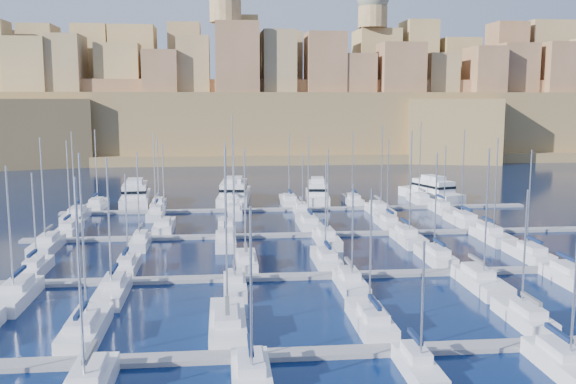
{
  "coord_description": "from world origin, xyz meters",
  "views": [
    {
      "loc": [
        -13.64,
        -81.31,
        19.9
      ],
      "look_at": [
        -4.67,
        6.0,
        7.16
      ],
      "focal_mm": 40.0,
      "sensor_mm": 36.0,
      "label": 1
    }
  ],
  "objects": [
    {
      "name": "sailboat_39",
      "position": [
        -1.15,
        37.93,
        0.75
      ],
      "size": [
        3.03,
        10.12,
        13.61
      ],
      "color": "silver",
      "rests_on": "ground"
    },
    {
      "name": "pontoon_mid_near",
      "position": [
        0.0,
        -12.0,
        0.2
      ],
      "size": [
        84.0,
        2.0,
        0.4
      ],
      "primitive_type": "cube",
      "color": "slate",
      "rests_on": "ground"
    },
    {
      "name": "sailboat_42",
      "position": [
        -37.86,
        26.01,
        0.76
      ],
      "size": [
        3.07,
        10.23,
        15.01
      ],
      "color": "silver",
      "rests_on": "ground"
    },
    {
      "name": "pontoon_far",
      "position": [
        0.0,
        32.0,
        0.2
      ],
      "size": [
        84.0,
        2.0,
        0.4
      ],
      "primitive_type": "cube",
      "color": "slate",
      "rests_on": "ground"
    },
    {
      "name": "sailboat_28",
      "position": [
        12.0,
        15.19,
        0.74
      ],
      "size": [
        2.58,
        8.59,
        14.04
      ],
      "color": "silver",
      "rests_on": "ground"
    },
    {
      "name": "sailboat_9",
      "position": [
        0.24,
        -38.53,
        0.7
      ],
      "size": [
        2.18,
        7.25,
        10.44
      ],
      "color": "silver",
      "rests_on": "ground"
    },
    {
      "name": "sailboat_13",
      "position": [
        -24.82,
        -7.21,
        0.71
      ],
      "size": [
        2.34,
        7.79,
        11.68
      ],
      "color": "silver",
      "rests_on": "ground"
    },
    {
      "name": "sailboat_16",
      "position": [
        12.34,
        -6.55,
        0.74
      ],
      "size": [
        2.74,
        9.13,
        13.71
      ],
      "color": "silver",
      "rests_on": "ground"
    },
    {
      "name": "motor_yacht_b",
      "position": [
        -11.46,
        42.44,
        1.73
      ],
      "size": [
        7.11,
        19.01,
        5.25
      ],
      "color": "silver",
      "rests_on": "ground"
    },
    {
      "name": "sailboat_17",
      "position": [
        24.4,
        -6.44,
        0.75
      ],
      "size": [
        2.81,
        9.36,
        14.01
      ],
      "color": "silver",
      "rests_on": "ground"
    },
    {
      "name": "sailboat_21",
      "position": [
        -0.41,
        -17.08,
        0.72
      ],
      "size": [
        2.51,
        8.37,
        11.64
      ],
      "color": "silver",
      "rests_on": "ground"
    },
    {
      "name": "sailboat_14",
      "position": [
        -11.07,
        -6.75,
        0.75
      ],
      "size": [
        2.62,
        8.72,
        14.58
      ],
      "color": "silver",
      "rests_on": "ground"
    },
    {
      "name": "sailboat_29",
      "position": [
        24.5,
        16.1,
        0.77
      ],
      "size": [
        3.14,
        10.46,
        15.4
      ],
      "color": "silver",
      "rests_on": "ground"
    },
    {
      "name": "sailboat_25",
      "position": [
        -22.59,
        15.61,
        0.74
      ],
      "size": [
        2.83,
        9.45,
        13.53
      ],
      "color": "silver",
      "rests_on": "ground"
    },
    {
      "name": "sailboat_20",
      "position": [
        -12.55,
        -16.77,
        0.72
      ],
      "size": [
        2.32,
        7.74,
        12.27
      ],
      "color": "silver",
      "rests_on": "ground"
    },
    {
      "name": "ground",
      "position": [
        0.0,
        0.0,
        0.0
      ],
      "size": [
        600.0,
        600.0,
        0.0
      ],
      "primitive_type": "plane",
      "color": "black",
      "rests_on": "ground"
    },
    {
      "name": "sailboat_22",
      "position": [
        13.45,
        -17.94,
        0.76
      ],
      "size": [
        3.03,
        10.12,
        15.24
      ],
      "color": "silver",
      "rests_on": "ground"
    },
    {
      "name": "sailboat_2",
      "position": [
        -13.41,
        -27.98,
        0.77
      ],
      "size": [
        3.09,
        10.28,
        16.17
      ],
      "color": "silver",
      "rests_on": "ground"
    },
    {
      "name": "sailboat_43",
      "position": [
        -24.92,
        26.82,
        0.75
      ],
      "size": [
        2.57,
        8.58,
        14.78
      ],
      "color": "silver",
      "rests_on": "ground"
    },
    {
      "name": "sailboat_1",
      "position": [
        -25.34,
        -28.1,
        0.77
      ],
      "size": [
        3.01,
        10.05,
        15.83
      ],
      "color": "silver",
      "rests_on": "ground"
    },
    {
      "name": "sailboat_10",
      "position": [
        10.96,
        -39.34,
        0.73
      ],
      "size": [
        2.67,
        8.9,
        13.19
      ],
      "color": "silver",
      "rests_on": "ground"
    },
    {
      "name": "sailboat_12",
      "position": [
        -35.15,
        -7.25,
        0.72
      ],
      "size": [
        2.31,
        7.69,
        11.96
      ],
      "color": "silver",
      "rests_on": "ground"
    },
    {
      "name": "sailboat_18",
      "position": [
        -34.11,
        -17.85,
        0.75
      ],
      "size": [
        2.98,
        9.94,
        13.93
      ],
      "color": "silver",
      "rests_on": "ground"
    },
    {
      "name": "pontoon_mid_far",
      "position": [
        0.0,
        10.0,
        0.2
      ],
      "size": [
        84.0,
        2.0,
        0.4
      ],
      "primitive_type": "cube",
      "color": "slate",
      "rests_on": "ground"
    },
    {
      "name": "sailboat_47",
      "position": [
        24.93,
        26.74,
        0.72
      ],
      "size": [
        2.62,
        8.73,
        12.17
      ],
      "color": "silver",
      "rests_on": "ground"
    },
    {
      "name": "sailboat_40",
      "position": [
        10.97,
        37.58,
        0.75
      ],
      "size": [
        2.82,
        9.4,
        14.12
      ],
      "color": "silver",
      "rests_on": "ground"
    },
    {
      "name": "sailboat_23",
      "position": [
        23.76,
        -17.6,
        0.76
      ],
      "size": [
        2.83,
        9.44,
        15.17
      ],
      "color": "silver",
      "rests_on": "ground"
    },
    {
      "name": "sailboat_26",
      "position": [
        -13.17,
        15.16,
        0.74
      ],
      "size": [
        2.56,
        8.53,
        13.81
      ],
      "color": "silver",
      "rests_on": "ground"
    },
    {
      "name": "sailboat_3",
      "position": [
        -0.91,
        -28.42,
        0.73
      ],
      "size": [
        2.82,
        9.38,
        12.59
      ],
      "color": "silver",
      "rests_on": "ground"
    },
    {
      "name": "sailboat_8",
      "position": [
        -11.87,
        -39.42,
        0.74
      ],
      "size": [
        2.72,
        9.07,
        13.26
      ],
      "color": "silver",
      "rests_on": "ground"
    },
    {
      "name": "pontoon_near",
      "position": [
        0.0,
        -34.0,
        0.2
      ],
      "size": [
        84.0,
        2.0,
        0.4
      ],
      "primitive_type": "cube",
      "color": "slate",
      "rests_on": "ground"
    },
    {
      "name": "sailboat_15",
      "position": [
        -1.34,
        -6.62,
        0.73
      ],
      "size": [
        2.69,
        8.98,
        12.72
      ],
      "color": "silver",
      "rests_on": "ground"
    },
    {
      "name": "sailboat_19",
      "position": [
        -24.83,
        -17.42,
        0.75
      ],
      "size": [
        2.72,
        9.07,
        14.6
      ],
      "color": "silver",
      "rests_on": "ground"
    },
    {
      "name": "sailboat_46",
      "position": [
        13.38,
        25.9,
        0.77
      ],
      "size": [
        3.14,
        10.46,
        15.9
      ],
      "color": "silver",
      "rests_on": "ground"
    },
    {
      "name": "sailboat_4",
      "position": [
        12.89,
        -28.89,
        0.72
      ],
      "size": [
        2.53,
        8.44,
        12.35
      ],
      "color": "silver",
      "rests_on": "ground"
    },
    {
      "name": "sailboat_45",
      "position": [
        -0.04,
        27.16,
        0.71
      ],
      "size": [
        2.37,
        7.89,
        11.13
      ],
      "color": "silver",
      "rests_on": "ground"
    },
    {
      "name": "motor_yacht_d",
      "position": [
        27.63,
        41.05,
        1.73
      ],
      "size": [
        9.47,
        16.37,
        5.25
      ],
      "color": "silver",
      "rests_on": "ground"
    },
    {
      "name": "sailboat_44",
      "position": [
        -11.76,
        26.81,
        0.74
      ],
      "size": [
        2.58,
        8.61,
        13.63
      ],
      "color": "silver",
      "rests_on": "ground"
    },
    {
      "name": "sailboat_33",
      "position": [
        0.56,
        4.41,
        0.74
      ],
      "size": [
        2.83,
        9.42,
        13.62
      ],
      "color": "silver",
      "rests_on": "ground"
    },
    {
      "name": "sailboat_27",
      "position": [
        -0.41,
        15.97,
        0.76
      ],
      "size": [
        3.05,
        10.18,
        14.49
      ],
      "color": "silver",
      "rests_on": "ground"
    },
    {
      "name": "sailboat_34",
      "position": [
        12.0,
        4.24,
        0.76
      ],
      "size": [
        2.93,
        9.77,
        15.86
      ],
      "color": "silver",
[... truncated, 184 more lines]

